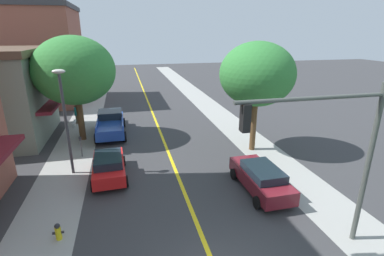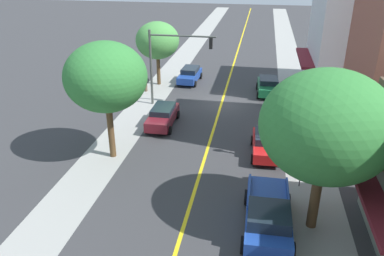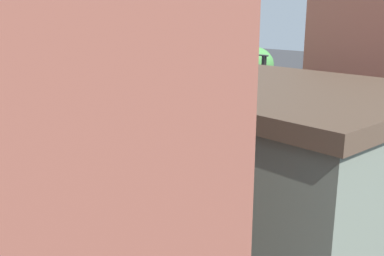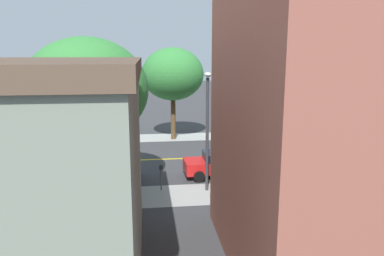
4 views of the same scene
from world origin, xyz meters
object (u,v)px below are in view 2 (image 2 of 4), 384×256
Objects in this scene: street_tree_left_near at (106,77)px; green_sedan_left_curb at (268,86)px; traffic_light_mast at (170,56)px; blue_pickup_truck at (268,215)px; fire_hydrant at (291,122)px; blue_sedan_right_curb at (190,75)px; street_lamp at (308,109)px; parking_meter at (301,172)px; street_tree_left_far at (157,41)px; street_tree_right_corner at (327,126)px; pedestrian_black_shirt at (146,82)px; maroon_sedan_right_curb at (163,116)px; red_sedan_left_curb at (266,144)px.

green_sedan_left_curb is (-10.00, -14.07, -4.59)m from street_tree_left_near.
traffic_light_mast reaches higher than blue_pickup_truck.
fire_hydrant is 7.34m from green_sedan_left_curb.
blue_sedan_right_curb is 0.79× the size of blue_pickup_truck.
fire_hydrant is 0.12× the size of street_lamp.
traffic_light_mast is at bearing -47.98° from parking_meter.
fire_hydrant is 8.49m from parking_meter.
traffic_light_mast reaches higher than street_tree_left_far.
blue_pickup_truck is (-8.30, 15.47, -3.47)m from traffic_light_mast.
street_tree_right_corner reaches higher than traffic_light_mast.
blue_sedan_right_curb is at bearing -57.27° from street_lamp.
street_lamp is 3.55× the size of pedestrian_black_shirt.
parking_meter is at bearing -84.67° from street_tree_right_corner.
street_lamp is (-0.23, -2.40, 2.92)m from parking_meter.
blue_sedan_right_curb is (9.72, -17.88, -0.15)m from parking_meter.
blue_pickup_truck is at bearing 82.17° from fire_hydrant.
traffic_light_mast reaches higher than street_lamp.
green_sedan_left_curb is at bearing 136.74° from maroon_sedan_right_curb.
traffic_light_mast is 1.18× the size of blue_pickup_truck.
traffic_light_mast is (-1.70, -9.72, -1.02)m from street_tree_left_near.
street_tree_left_far is 17.29m from red_sedan_left_curb.
street_tree_right_corner reaches higher than street_tree_left_near.
fire_hydrant is 11.16m from traffic_light_mast.
blue_pickup_truck reaches higher than parking_meter.
blue_pickup_truck is (1.82, 4.23, -0.02)m from parking_meter.
maroon_sedan_right_curb is at bearing 2.33° from blue_sedan_right_curb.
traffic_light_mast reaches higher than fire_hydrant.
street_tree_left_far is 5.95m from traffic_light_mast.
street_tree_right_corner reaches higher than blue_pickup_truck.
pedestrian_black_shirt is (0.69, 2.29, -3.50)m from street_tree_left_far.
fire_hydrant is 0.11× the size of traffic_light_mast.
parking_meter is at bearing -47.98° from traffic_light_mast.
blue_pickup_truck is (1.75, 12.70, 0.54)m from fire_hydrant.
parking_meter is 0.26× the size of blue_pickup_truck.
street_tree_right_corner is 4.53× the size of pedestrian_black_shirt.
red_sedan_left_curb is 16.32m from blue_sedan_right_curb.
street_tree_right_corner is 1.28× the size of street_lamp.
street_tree_right_corner reaches higher than pedestrian_black_shirt.
green_sedan_left_curb is at bearing 179.48° from blue_pickup_truck.
green_sedan_left_curb is (2.14, -19.07, -4.57)m from street_tree_right_corner.
fire_hydrant is at bearing -149.38° from street_tree_left_near.
traffic_light_mast reaches higher than red_sedan_left_curb.
fire_hydrant is at bearing -15.39° from traffic_light_mast.
parking_meter is 3.78m from street_lamp.
pedestrian_black_shirt reaches higher than blue_sedan_right_curb.
street_lamp is at bearing 59.99° from red_sedan_left_curb.
pedestrian_black_shirt reaches higher than parking_meter.
green_sedan_left_curb is 11.61m from pedestrian_black_shirt.
blue_pickup_truck is at bearing 66.70° from parking_meter.
street_tree_right_corner is 24.06m from blue_sedan_right_curb.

